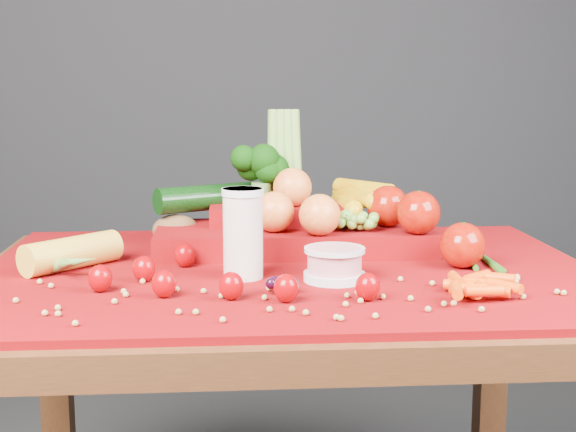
{
  "coord_description": "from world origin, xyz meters",
  "views": [
    {
      "loc": [
        -0.1,
        -1.35,
        1.08
      ],
      "look_at": [
        0.0,
        0.02,
        0.85
      ],
      "focal_mm": 50.0,
      "sensor_mm": 36.0,
      "label": 1
    }
  ],
  "objects": [
    {
      "name": "corn_ear",
      "position": [
        -0.38,
        -0.01,
        0.78
      ],
      "size": [
        0.25,
        0.26,
        0.06
      ],
      "rotation": [
        0.0,
        0.0,
        0.8
      ],
      "color": "gold",
      "rests_on": "red_cloth"
    },
    {
      "name": "baby_carrot_pile",
      "position": [
        0.27,
        -0.2,
        0.78
      ],
      "size": [
        0.17,
        0.17,
        0.03
      ],
      "primitive_type": null,
      "color": "#E54308",
      "rests_on": "red_cloth"
    },
    {
      "name": "milk_glass",
      "position": [
        -0.08,
        -0.06,
        0.84
      ],
      "size": [
        0.07,
        0.07,
        0.15
      ],
      "rotation": [
        0.0,
        0.0,
        -0.05
      ],
      "color": "beige",
      "rests_on": "red_cloth"
    },
    {
      "name": "table",
      "position": [
        0.0,
        0.0,
        0.66
      ],
      "size": [
        1.1,
        0.8,
        0.75
      ],
      "color": "#331C0B",
      "rests_on": "ground"
    },
    {
      "name": "strawberry_scatter",
      "position": [
        -0.13,
        -0.15,
        0.79
      ],
      "size": [
        0.44,
        0.28,
        0.05
      ],
      "color": "#950100",
      "rests_on": "red_cloth"
    },
    {
      "name": "soybean_scatter",
      "position": [
        0.0,
        -0.2,
        0.77
      ],
      "size": [
        0.84,
        0.24,
        0.01
      ],
      "primitive_type": null,
      "color": "tan",
      "rests_on": "red_cloth"
    },
    {
      "name": "yogurt_bowl",
      "position": [
        0.07,
        -0.1,
        0.79
      ],
      "size": [
        0.1,
        0.1,
        0.05
      ],
      "rotation": [
        0.0,
        0.0,
        -0.32
      ],
      "color": "silver",
      "rests_on": "red_cloth"
    },
    {
      "name": "green_bean_pile",
      "position": [
        0.34,
        -0.01,
        0.77
      ],
      "size": [
        0.14,
        0.12,
        0.01
      ],
      "primitive_type": null,
      "color": "#2A5D15",
      "rests_on": "red_cloth"
    },
    {
      "name": "produce_mound",
      "position": [
        0.05,
        0.15,
        0.82
      ],
      "size": [
        0.59,
        0.38,
        0.27
      ],
      "color": "#710304",
      "rests_on": "red_cloth"
    },
    {
      "name": "red_cloth",
      "position": [
        0.0,
        0.0,
        0.76
      ],
      "size": [
        1.05,
        0.75,
        0.01
      ],
      "primitive_type": "cube",
      "color": "#710304",
      "rests_on": "table"
    },
    {
      "name": "dark_grape_cluster",
      "position": [
        -0.02,
        -0.16,
        0.78
      ],
      "size": [
        0.06,
        0.05,
        0.03
      ],
      "primitive_type": null,
      "color": "black",
      "rests_on": "red_cloth"
    },
    {
      "name": "potato",
      "position": [
        -0.21,
        0.2,
        0.79
      ],
      "size": [
        0.09,
        0.07,
        0.06
      ],
      "primitive_type": "ellipsoid",
      "color": "#51391E",
      "rests_on": "red_cloth"
    }
  ]
}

